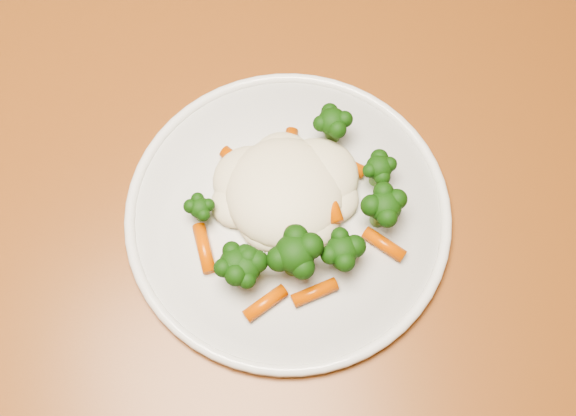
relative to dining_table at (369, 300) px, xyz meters
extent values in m
cube|color=brown|center=(0.00, 0.00, 0.09)|extent=(1.27, 1.02, 0.04)
cube|color=brown|center=(-0.38, 0.43, -0.28)|extent=(0.07, 0.07, 0.71)
cylinder|color=white|center=(-0.07, 0.06, 0.12)|extent=(0.30, 0.30, 0.01)
ellipsoid|color=beige|center=(-0.07, 0.08, 0.15)|extent=(0.13, 0.11, 0.05)
ellipsoid|color=black|center=(-0.12, 0.01, 0.14)|extent=(0.05, 0.05, 0.04)
ellipsoid|color=black|center=(-0.08, 0.01, 0.15)|extent=(0.06, 0.06, 0.05)
ellipsoid|color=black|center=(-0.04, 0.01, 0.14)|extent=(0.04, 0.04, 0.04)
ellipsoid|color=black|center=(0.01, 0.04, 0.14)|extent=(0.05, 0.05, 0.04)
ellipsoid|color=black|center=(0.01, 0.08, 0.14)|extent=(0.04, 0.04, 0.03)
ellipsoid|color=black|center=(-0.02, 0.13, 0.14)|extent=(0.04, 0.04, 0.04)
ellipsoid|color=black|center=(-0.15, 0.08, 0.13)|extent=(0.03, 0.03, 0.03)
ellipsoid|color=black|center=(-0.13, 0.01, 0.14)|extent=(0.05, 0.05, 0.04)
cylinder|color=#E45C05|center=(-0.11, 0.12, 0.13)|extent=(0.04, 0.04, 0.01)
cylinder|color=#E45C05|center=(-0.06, 0.12, 0.13)|extent=(0.03, 0.04, 0.01)
cylinder|color=#E45C05|center=(-0.01, 0.10, 0.13)|extent=(0.04, 0.04, 0.01)
cylinder|color=#E45C05|center=(-0.15, 0.04, 0.13)|extent=(0.01, 0.05, 0.01)
cylinder|color=#E45C05|center=(-0.11, -0.02, 0.13)|extent=(0.04, 0.03, 0.01)
cylinder|color=#E45C05|center=(-0.07, -0.02, 0.13)|extent=(0.04, 0.02, 0.01)
cylinder|color=#E45C05|center=(0.00, 0.01, 0.13)|extent=(0.04, 0.04, 0.01)
cylinder|color=#E45C05|center=(-0.03, 0.06, 0.14)|extent=(0.01, 0.05, 0.01)
ellipsoid|color=brown|center=(-0.05, 0.08, 0.14)|extent=(0.02, 0.02, 0.02)
ellipsoid|color=brown|center=(-0.04, 0.07, 0.14)|extent=(0.02, 0.02, 0.02)
ellipsoid|color=brown|center=(-0.09, 0.07, 0.14)|extent=(0.02, 0.02, 0.01)
ellipsoid|color=brown|center=(-0.07, 0.04, 0.14)|extent=(0.02, 0.02, 0.02)
cube|color=tan|center=(-0.08, 0.11, 0.14)|extent=(0.02, 0.02, 0.01)
cube|color=tan|center=(-0.05, 0.11, 0.14)|extent=(0.03, 0.02, 0.01)
camera|label=1|loc=(-0.13, -0.19, 0.73)|focal=45.00mm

